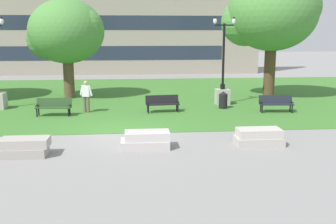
% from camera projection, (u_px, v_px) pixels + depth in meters
% --- Properties ---
extents(ground_plane, '(140.00, 140.00, 0.00)m').
position_uv_depth(ground_plane, '(122.00, 134.00, 16.74)').
color(ground_plane, gray).
extents(grass_lawn, '(40.00, 20.00, 0.02)m').
position_uv_depth(grass_lawn, '(126.00, 96.00, 26.49)').
color(grass_lawn, '#3D752D').
rests_on(grass_lawn, ground).
extents(concrete_block_center, '(1.89, 0.90, 0.64)m').
position_uv_depth(concrete_block_center, '(23.00, 147.00, 13.68)').
color(concrete_block_center, '#9E9991').
rests_on(concrete_block_center, ground).
extents(concrete_block_left, '(1.81, 0.90, 0.64)m').
position_uv_depth(concrete_block_left, '(146.00, 140.00, 14.61)').
color(concrete_block_left, '#BCB7B2').
rests_on(concrete_block_left, ground).
extents(concrete_block_right, '(1.80, 0.90, 0.64)m').
position_uv_depth(concrete_block_right, '(259.00, 137.00, 15.03)').
color(concrete_block_right, '#B2ADA3').
rests_on(concrete_block_right, ground).
extents(park_bench_near_left, '(1.84, 0.71, 0.90)m').
position_uv_depth(park_bench_near_left, '(162.00, 102.00, 21.15)').
color(park_bench_near_left, black).
rests_on(park_bench_near_left, grass_lawn).
extents(park_bench_near_right, '(1.83, 0.65, 0.90)m').
position_uv_depth(park_bench_near_right, '(54.00, 106.00, 20.20)').
color(park_bench_near_right, '#284723').
rests_on(park_bench_near_right, grass_lawn).
extents(park_bench_far_left, '(1.84, 0.67, 0.90)m').
position_uv_depth(park_bench_far_left, '(276.00, 103.00, 21.11)').
color(park_bench_far_left, '#1E232D').
rests_on(park_bench_far_left, grass_lawn).
extents(lamp_post_right, '(1.32, 0.80, 5.13)m').
position_uv_depth(lamp_post_right, '(223.00, 87.00, 23.40)').
color(lamp_post_right, '#ADA89E').
rests_on(lamp_post_right, grass_lawn).
extents(tree_near_left, '(5.02, 4.78, 6.32)m').
position_uv_depth(tree_near_left, '(66.00, 32.00, 25.00)').
color(tree_near_left, brown).
rests_on(tree_near_left, grass_lawn).
extents(tree_far_left, '(6.02, 5.74, 7.92)m').
position_uv_depth(tree_far_left, '(271.00, 14.00, 24.99)').
color(tree_far_left, '#4C3823').
rests_on(tree_far_left, grass_lawn).
extents(trash_bin, '(0.49, 0.49, 0.96)m').
position_uv_depth(trash_bin, '(223.00, 100.00, 22.19)').
color(trash_bin, black).
rests_on(trash_bin, grass_lawn).
extents(person_bystander_near_lawn, '(0.75, 0.45, 1.71)m').
position_uv_depth(person_bystander_near_lawn, '(86.00, 95.00, 20.95)').
color(person_bystander_near_lawn, brown).
rests_on(person_bystander_near_lawn, grass_lawn).
extents(building_facade_distant, '(31.41, 1.03, 13.63)m').
position_uv_depth(building_facade_distant, '(106.00, 6.00, 39.11)').
color(building_facade_distant, gray).
rests_on(building_facade_distant, ground).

